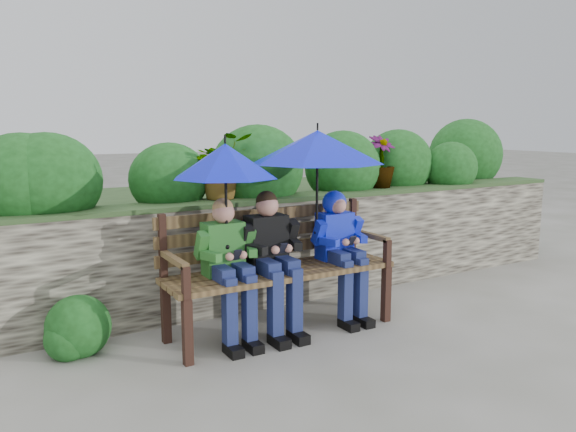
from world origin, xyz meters
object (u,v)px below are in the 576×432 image
park_bench (276,261)px  umbrella_left (225,161)px  boy_left (228,261)px  boy_middle (272,254)px  umbrella_right (317,147)px  boy_right (340,242)px

park_bench → umbrella_left: size_ratio=2.22×
boy_left → boy_middle: size_ratio=0.97×
park_bench → boy_middle: boy_middle is taller
boy_left → umbrella_right: size_ratio=1.02×
park_bench → umbrella_right: size_ratio=1.74×
boy_middle → boy_right: boy_middle is taller
umbrella_left → boy_left: bearing=-85.6°
park_bench → boy_middle: size_ratio=1.65×
park_bench → boy_left: boy_left is taller
park_bench → boy_left: 0.49m
boy_left → boy_middle: (0.39, -0.00, 0.01)m
boy_middle → umbrella_left: size_ratio=1.34×
park_bench → boy_left: size_ratio=1.70×
boy_middle → boy_left: bearing=179.5°
umbrella_left → umbrella_right: umbrella_right is taller
boy_middle → umbrella_right: size_ratio=1.05×
umbrella_right → boy_right: bearing=-13.9°
park_bench → umbrella_right: bearing=-3.8°
boy_left → boy_right: bearing=0.7°
park_bench → boy_right: size_ratio=1.71×
boy_left → boy_right: (1.07, 0.01, 0.04)m
park_bench → boy_left: (-0.48, -0.09, 0.07)m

